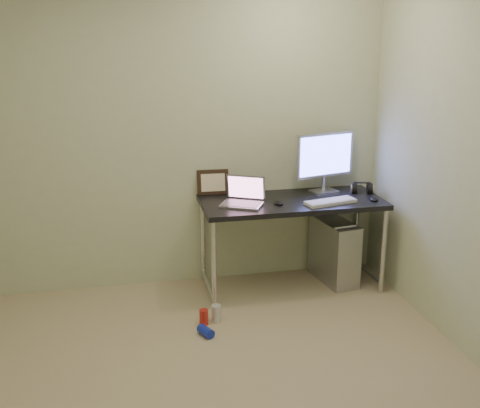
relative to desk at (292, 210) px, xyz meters
name	(u,v)px	position (x,y,z in m)	size (l,w,h in m)	color
floor	(207,401)	(-0.93, -1.43, -0.66)	(3.50, 3.50, 0.00)	tan
wall_back	(170,135)	(-0.93, 0.32, 0.59)	(3.50, 0.02, 2.50)	beige
desk	(292,210)	(0.00, 0.00, 0.00)	(1.45, 0.63, 0.75)	black
tower_computer	(334,251)	(0.39, 0.04, -0.40)	(0.30, 0.54, 0.56)	#AEAFB3
cable_a	(320,228)	(0.34, 0.27, -0.26)	(0.01, 0.01, 0.70)	black
cable_b	(331,230)	(0.43, 0.25, -0.28)	(0.01, 0.01, 0.72)	black
can_red	(204,317)	(-0.80, -0.51, -0.60)	(0.06, 0.06, 0.12)	red
can_white	(216,313)	(-0.71, -0.48, -0.60)	(0.07, 0.07, 0.13)	silver
can_blue	(206,331)	(-0.82, -0.68, -0.63)	(0.07, 0.07, 0.13)	#1729BD
laptop	(243,198)	(-0.40, -0.03, 0.14)	(0.39, 0.37, 0.21)	#BABAC1
monitor	(325,158)	(0.33, 0.17, 0.38)	(0.53, 0.20, 0.50)	#BABAC1
keyboard	(331,202)	(0.27, -0.16, 0.10)	(0.41, 0.13, 0.02)	silver
mouse_right	(374,198)	(0.63, -0.15, 0.10)	(0.07, 0.11, 0.04)	black
mouse_left	(278,202)	(-0.14, -0.09, 0.10)	(0.07, 0.10, 0.04)	black
headphones	(362,189)	(0.63, 0.08, 0.12)	(0.20, 0.11, 0.12)	black
picture_frame	(213,182)	(-0.59, 0.29, 0.19)	(0.26, 0.03, 0.21)	black
webcam	(231,185)	(-0.45, 0.26, 0.16)	(0.04, 0.03, 0.11)	silver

